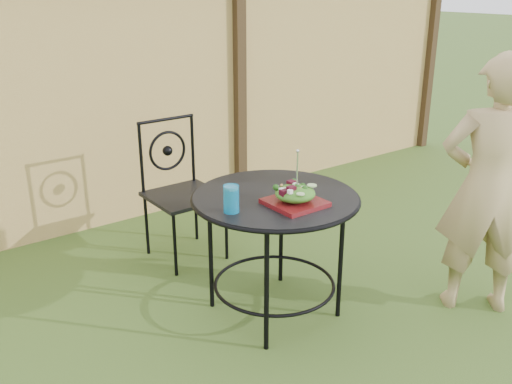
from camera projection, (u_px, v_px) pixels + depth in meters
ground at (277, 363)px, 2.89m from camera, size 60.00×60.00×0.00m
fence at (92, 106)px, 4.20m from camera, size 8.00×0.12×1.90m
patio_table at (275, 219)px, 3.14m from camera, size 0.92×0.92×0.72m
patio_chair at (180, 186)px, 3.88m from camera, size 0.46×0.46×0.95m
diner at (488, 187)px, 3.15m from camera, size 0.64×0.63×1.49m
salad_plate at (295, 203)px, 2.96m from camera, size 0.27×0.27×0.02m
salad at (295, 193)px, 2.94m from camera, size 0.21×0.21×0.08m
fork at (297, 169)px, 2.90m from camera, size 0.01×0.01×0.18m
drinking_glass at (231, 199)px, 2.85m from camera, size 0.08×0.08×0.14m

